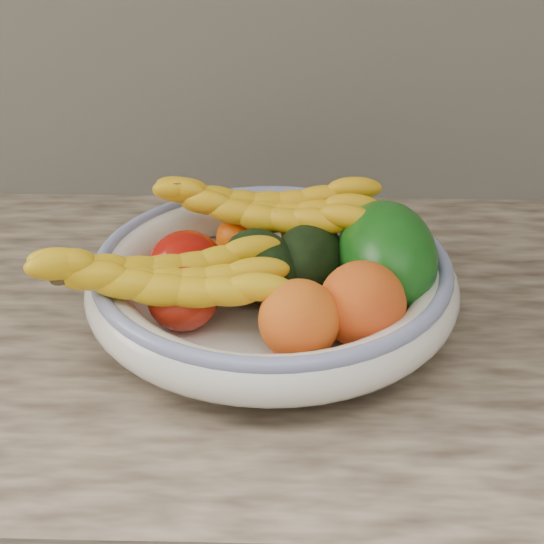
{
  "coord_description": "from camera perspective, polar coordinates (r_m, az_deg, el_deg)",
  "views": [
    {
      "loc": [
        0.02,
        0.91,
        1.39
      ],
      "look_at": [
        0.0,
        1.66,
        0.96
      ],
      "focal_mm": 55.0,
      "sensor_mm": 36.0,
      "label": 1
    }
  ],
  "objects": [
    {
      "name": "tomato_left",
      "position": [
        0.88,
        -5.88,
        0.47
      ],
      "size": [
        0.09,
        0.09,
        0.07
      ],
      "primitive_type": "ellipsoid",
      "rotation": [
        0.0,
        0.0,
        0.18
      ],
      "color": "#A40D05",
      "rests_on": "fruit_bowl"
    },
    {
      "name": "clementine_back_right",
      "position": [
        0.96,
        1.97,
        2.64
      ],
      "size": [
        0.06,
        0.06,
        0.04
      ],
      "primitive_type": "ellipsoid",
      "rotation": [
        0.0,
        0.0,
        0.39
      ],
      "color": "#E45D04",
      "rests_on": "fruit_bowl"
    },
    {
      "name": "peach_front",
      "position": [
        0.78,
        1.87,
        -3.28
      ],
      "size": [
        0.09,
        0.09,
        0.08
      ],
      "primitive_type": "ellipsoid",
      "rotation": [
        0.0,
        0.0,
        -0.18
      ],
      "color": "orange",
      "rests_on": "fruit_bowl"
    },
    {
      "name": "fruit_bowl",
      "position": [
        0.88,
        -0.0,
        -0.65
      ],
      "size": [
        0.39,
        0.39,
        0.08
      ],
      "color": "silver",
      "rests_on": "kitchen_counter"
    },
    {
      "name": "green_mango",
      "position": [
        0.88,
        7.84,
        1.11
      ],
      "size": [
        0.15,
        0.17,
        0.13
      ],
      "primitive_type": "ellipsoid",
      "rotation": [
        0.0,
        0.31,
        0.2
      ],
      "color": "#0E4B0E",
      "rests_on": "fruit_bowl"
    },
    {
      "name": "avocado_center",
      "position": [
        0.87,
        -0.75,
        0.36
      ],
      "size": [
        0.12,
        0.13,
        0.07
      ],
      "primitive_type": "ellipsoid",
      "rotation": [
        0.0,
        0.0,
        0.5
      ],
      "color": "black",
      "rests_on": "fruit_bowl"
    },
    {
      "name": "tomato_near_left",
      "position": [
        0.83,
        -6.11,
        -1.78
      ],
      "size": [
        0.07,
        0.07,
        0.06
      ],
      "primitive_type": "ellipsoid",
      "rotation": [
        0.0,
        0.0,
        -0.04
      ],
      "color": "#B32111",
      "rests_on": "fruit_bowl"
    },
    {
      "name": "banana_bunch_front",
      "position": [
        0.81,
        -7.62,
        -0.8
      ],
      "size": [
        0.28,
        0.15,
        0.07
      ],
      "primitive_type": null,
      "rotation": [
        0.0,
        0.0,
        0.16
      ],
      "color": "yellow",
      "rests_on": "fruit_bowl"
    },
    {
      "name": "clementine_back_mid",
      "position": [
        0.92,
        -0.91,
        1.48
      ],
      "size": [
        0.05,
        0.05,
        0.04
      ],
      "primitive_type": "ellipsoid",
      "rotation": [
        0.0,
        0.0,
        -0.01
      ],
      "color": "#EA5704",
      "rests_on": "fruit_bowl"
    },
    {
      "name": "avocado_right",
      "position": [
        0.89,
        2.5,
        0.84
      ],
      "size": [
        0.1,
        0.12,
        0.07
      ],
      "primitive_type": "ellipsoid",
      "rotation": [
        0.0,
        0.0,
        -0.28
      ],
      "color": "black",
      "rests_on": "fruit_bowl"
    },
    {
      "name": "banana_bunch_back",
      "position": [
        0.93,
        -0.52,
        3.97
      ],
      "size": [
        0.28,
        0.14,
        0.08
      ],
      "primitive_type": null,
      "rotation": [
        0.0,
        0.0,
        -0.16
      ],
      "color": "yellow",
      "rests_on": "fruit_bowl"
    },
    {
      "name": "clementine_back_left",
      "position": [
        0.95,
        -2.26,
        2.4
      ],
      "size": [
        0.07,
        0.07,
        0.05
      ],
      "primitive_type": "ellipsoid",
      "rotation": [
        0.0,
        0.0,
        0.34
      ],
      "color": "#F35F05",
      "rests_on": "fruit_bowl"
    },
    {
      "name": "peach_right",
      "position": [
        0.81,
        6.19,
        -2.22
      ],
      "size": [
        0.1,
        0.1,
        0.09
      ],
      "primitive_type": "ellipsoid",
      "rotation": [
        0.0,
        0.0,
        0.16
      ],
      "color": "orange",
      "rests_on": "fruit_bowl"
    }
  ]
}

